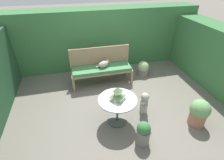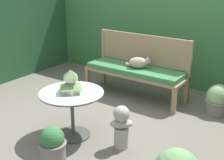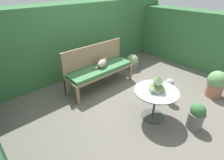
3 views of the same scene
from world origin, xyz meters
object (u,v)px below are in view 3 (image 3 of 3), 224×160
at_px(patio_table, 156,96).
at_px(potted_plant_patio_mid, 196,116).
at_px(pagoda_birdhouse, 157,85).
at_px(potted_plant_bench_left, 216,83).
at_px(garden_bust, 168,89).
at_px(cat, 102,63).
at_px(potted_plant_path_edge, 132,62).
at_px(garden_bench, 101,70).

distance_m(patio_table, potted_plant_patio_mid, 0.76).
bearing_deg(pagoda_birdhouse, potted_plant_bench_left, -16.79).
xyz_separation_m(patio_table, garden_bust, (0.66, 0.12, -0.19)).
relative_size(pagoda_birdhouse, potted_plant_patio_mid, 0.57).
height_order(cat, potted_plant_path_edge, cat).
bearing_deg(potted_plant_path_edge, garden_bench, -172.84).
distance_m(garden_bench, potted_plant_path_edge, 1.36).
distance_m(garden_bench, garden_bust, 1.59).
bearing_deg(potted_plant_path_edge, garden_bust, -111.95).
relative_size(garden_bench, potted_plant_patio_mid, 3.35).
bearing_deg(cat, potted_plant_bench_left, -78.61).
bearing_deg(potted_plant_path_edge, potted_plant_patio_mid, -112.65).
xyz_separation_m(potted_plant_bench_left, potted_plant_path_edge, (-0.31, 2.20, -0.11)).
bearing_deg(potted_plant_path_edge, pagoda_birdhouse, -127.21).
bearing_deg(pagoda_birdhouse, potted_plant_path_edge, 52.79).
height_order(garden_bust, potted_plant_bench_left, potted_plant_bench_left).
bearing_deg(potted_plant_patio_mid, garden_bench, 98.68).
relative_size(garden_bench, pagoda_birdhouse, 5.87).
bearing_deg(potted_plant_bench_left, cat, 127.62).
height_order(cat, garden_bust, cat).
distance_m(potted_plant_path_edge, potted_plant_patio_mid, 2.57).
distance_m(pagoda_birdhouse, potted_plant_bench_left, 1.73).
relative_size(pagoda_birdhouse, garden_bust, 0.53).
xyz_separation_m(cat, potted_plant_patio_mid, (0.28, -2.22, -0.34)).
distance_m(garden_bust, potted_plant_patio_mid, 0.85).
bearing_deg(garden_bust, pagoda_birdhouse, 152.02).
relative_size(potted_plant_path_edge, potted_plant_patio_mid, 0.89).
bearing_deg(garden_bench, patio_table, -89.10).
relative_size(garden_bust, potted_plant_patio_mid, 1.07).
bearing_deg(pagoda_birdhouse, potted_plant_patio_mid, -64.56).
bearing_deg(pagoda_birdhouse, cat, 88.69).
relative_size(patio_table, potted_plant_patio_mid, 1.58).
bearing_deg(patio_table, potted_plant_patio_mid, -64.56).
relative_size(patio_table, garden_bust, 1.47).
bearing_deg(garden_bust, potted_plant_path_edge, 30.04).
height_order(garden_bench, potted_plant_patio_mid, garden_bench).
xyz_separation_m(cat, potted_plant_path_edge, (1.27, 0.16, -0.39)).
distance_m(cat, pagoda_birdhouse, 1.56).
xyz_separation_m(garden_bust, potted_plant_patio_mid, (-0.35, -0.77, -0.03)).
bearing_deg(garden_bust, cat, 75.34).
relative_size(cat, potted_plant_bench_left, 0.68).
relative_size(patio_table, potted_plant_path_edge, 1.78).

